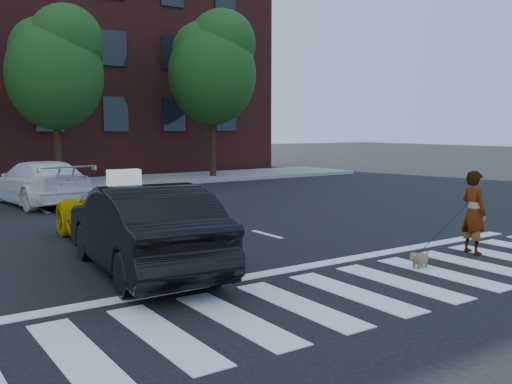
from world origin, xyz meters
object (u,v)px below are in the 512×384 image
Objects in this scene: tree_right at (213,63)px; dog at (419,259)px; tree_mid at (55,63)px; black_sedan at (143,228)px; woman at (474,212)px; taxi at (121,213)px; white_suv at (39,183)px.

tree_right reaches higher than dog.
tree_mid is 1.59× the size of black_sedan.
tree_mid is 13.64× the size of dog.
black_sedan is 2.81× the size of woman.
woman is (5.12, -4.79, 0.18)m from taxi.
tree_mid is 0.92× the size of tree_right.
black_sedan reaches higher than white_suv.
tree_right is 14.79× the size of dog.
tree_right is 4.86× the size of woman.
taxi is 7.01m from woman.
taxi is 8.40× the size of dog.
woman reaches higher than taxi.
taxi reaches higher than dog.
tree_mid is at bearing -95.52° from taxi.
black_sedan is at bearing -124.07° from tree_right.
tree_right is 1.64× the size of white_suv.
tree_right reaches higher than white_suv.
dog is (3.35, -4.99, -0.44)m from taxi.
tree_right is 18.21m from dog.
tree_right is at bearing -0.00° from tree_mid.
tree_mid is 6.45m from white_suv.
tree_mid is 17.28m from dog.
white_suv reaches higher than dog.
woman is 1.89m from dog.
dog is (-1.77, -0.21, -0.62)m from woman.
tree_mid reaches higher than white_suv.
taxi is 0.93× the size of white_suv.
tree_mid reaches higher than black_sedan.
white_suv is at bearing -112.56° from tree_mid.
white_suv is 12.86m from woman.
black_sedan is at bearing 80.81° from woman.
white_suv is at bearing -152.91° from tree_right.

